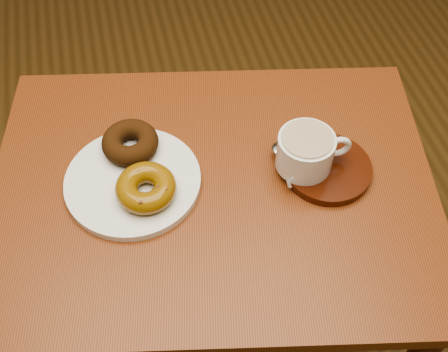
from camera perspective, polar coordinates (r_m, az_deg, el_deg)
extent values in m
plane|color=#533A1A|center=(1.80, -12.35, -7.53)|extent=(6.00, 6.00, 0.00)
cube|color=brown|center=(1.00, -1.12, -1.42)|extent=(0.89, 0.73, 0.03)
cylinder|color=#3F1F12|center=(1.49, -14.83, -2.10)|extent=(0.04, 0.04, 0.71)
cylinder|color=#3F1F12|center=(1.49, 12.59, -1.36)|extent=(0.04, 0.04, 0.71)
cylinder|color=white|center=(1.00, -9.23, -0.53)|extent=(0.32, 0.32, 0.01)
torus|color=#341C0A|center=(1.02, -9.51, 3.39)|extent=(0.14, 0.14, 0.04)
torus|color=#7E560D|center=(0.95, -7.94, -1.18)|extent=(0.12, 0.12, 0.04)
cube|color=#4A2818|center=(0.94, -6.09, -0.22)|extent=(0.01, 0.00, 0.00)
cube|color=#4A2818|center=(0.95, -6.39, 0.37)|extent=(0.01, 0.01, 0.00)
cube|color=#4A2818|center=(0.95, -6.97, 0.80)|extent=(0.01, 0.01, 0.00)
cube|color=#4A2818|center=(0.96, -7.73, 0.98)|extent=(0.01, 0.01, 0.00)
cube|color=#4A2818|center=(0.96, -8.54, 0.89)|extent=(0.01, 0.01, 0.00)
cube|color=#4A2818|center=(0.96, -9.27, 0.56)|extent=(0.01, 0.01, 0.00)
cube|color=#4A2818|center=(0.95, -9.80, 0.02)|extent=(0.01, 0.01, 0.00)
cube|color=#4A2818|center=(0.94, -10.03, -0.63)|extent=(0.01, 0.01, 0.00)
cube|color=#4A2818|center=(0.94, -9.92, -1.28)|extent=(0.01, 0.01, 0.00)
cube|color=#4A2818|center=(0.93, -9.49, -1.82)|extent=(0.01, 0.01, 0.00)
cube|color=#4A2818|center=(0.92, -8.79, -2.16)|extent=(0.01, 0.01, 0.00)
cube|color=#4A2818|center=(0.92, -7.96, -2.22)|extent=(0.01, 0.01, 0.00)
cube|color=#4A2818|center=(0.92, -7.14, -1.99)|extent=(0.01, 0.01, 0.00)
cube|color=#4A2818|center=(0.92, -6.49, -1.52)|extent=(0.01, 0.01, 0.00)
cube|color=#4A2818|center=(0.93, -6.12, -0.89)|extent=(0.01, 0.01, 0.00)
cylinder|color=#361207|center=(1.02, 10.46, 0.75)|extent=(0.22, 0.22, 0.02)
cylinder|color=white|center=(0.98, 8.25, 2.46)|extent=(0.10, 0.10, 0.07)
cylinder|color=brown|center=(0.95, 8.49, 3.79)|extent=(0.09, 0.09, 0.00)
torus|color=white|center=(0.99, 11.54, 2.94)|extent=(0.05, 0.02, 0.05)
ellipsoid|color=silver|center=(1.02, 5.55, 2.76)|extent=(0.02, 0.03, 0.01)
cube|color=silver|center=(0.99, 6.15, 0.73)|extent=(0.01, 0.08, 0.00)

